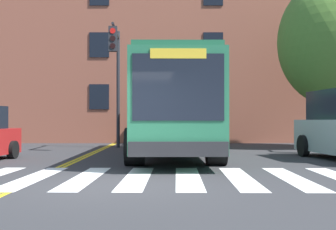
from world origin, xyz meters
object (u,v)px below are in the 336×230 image
car_black_behind_bus (164,124)px  street_tree_curbside_large (335,42)px  city_bus (174,107)px  traffic_light_overhead (117,65)px

car_black_behind_bus → street_tree_curbside_large: (7.94, -4.64, 3.80)m
city_bus → traffic_light_overhead: size_ratio=2.16×
traffic_light_overhead → street_tree_curbside_large: (9.90, 1.04, 1.16)m
car_black_behind_bus → traffic_light_overhead: (-1.96, -5.68, 2.64)m
traffic_light_overhead → street_tree_curbside_large: 10.03m
car_black_behind_bus → traffic_light_overhead: 6.56m
city_bus → street_tree_curbside_large: size_ratio=1.50×
city_bus → car_black_behind_bus: city_bus is taller
traffic_light_overhead → car_black_behind_bus: bearing=71.0°
city_bus → car_black_behind_bus: (-0.48, 9.15, -0.69)m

